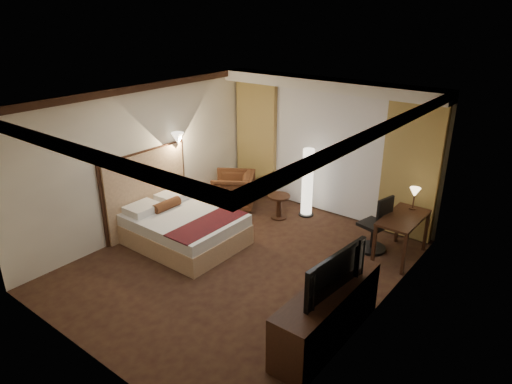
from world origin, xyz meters
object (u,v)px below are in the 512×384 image
Objects in this scene: floor_lamp at (307,183)px; side_table at (279,207)px; office_chair at (374,223)px; bed at (185,229)px; armchair at (233,189)px; desk at (401,237)px; dresser at (327,314)px; television at (328,264)px.

side_table is at bearing -128.32° from floor_lamp.
side_table is 2.03m from office_chair.
bed is 2.29× the size of armchair.
side_table is at bearing 69.53° from bed.
office_chair reaches higher than desk.
side_table is at bearing 134.92° from dresser.
floor_lamp reaches higher than dresser.
armchair is at bearing 101.26° from bed.
floor_lamp is 2.20m from desk.
armchair is 4.30m from dresser.
television is at bearing -11.59° from bed.
television is (0.02, -2.53, 0.70)m from desk.
floor_lamp is 1.20× the size of television.
desk reaches higher than dresser.
armchair reaches higher than desk.
armchair is 0.77× the size of desk.
office_chair is (3.05, 0.10, 0.10)m from armchair.
bed is 1.84× the size of office_chair.
office_chair is 0.55× the size of dresser.
dresser reaches higher than side_table.
television is (3.55, -2.38, 0.66)m from armchair.
desk is (3.18, 1.88, 0.10)m from bed.
bed is 3.28m from office_chair.
desk is 1.05× the size of office_chair.
bed is 3.70m from desk.
side_table is (0.70, 1.88, -0.04)m from bed.
dresser is (3.58, -2.38, -0.05)m from armchair.
armchair is at bearing -156.38° from floor_lamp.
bed is 1.76× the size of desk.
office_chair is at bearing 33.96° from bed.
side_table is at bearing 179.86° from desk.
floor_lamp is at bearing 126.00° from dresser.
bed is 1.64× the size of television.
television reaches higher than armchair.
armchair is 1.56m from floor_lamp.
office_chair is (2.71, 1.83, 0.24)m from bed.
floor_lamp is (1.40, 0.61, 0.28)m from armchair.
floor_lamp is at bearing 176.26° from office_chair.
armchair is 0.80× the size of office_chair.
dresser is at bearing -45.08° from side_table.
office_chair reaches higher than side_table.
desk is at bearing -12.21° from floor_lamp.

